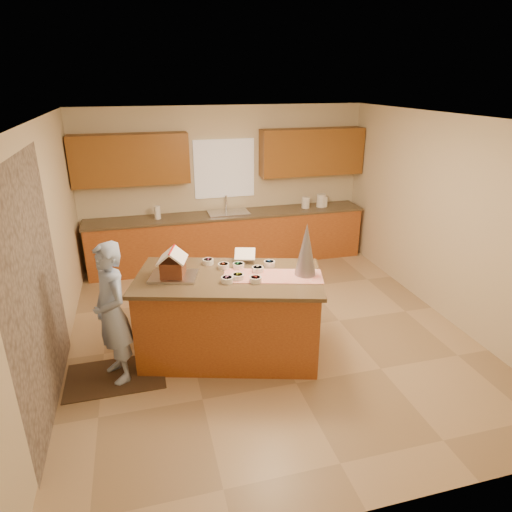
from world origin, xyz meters
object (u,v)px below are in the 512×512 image
object	(u,v)px
island_base	(230,317)
gingerbread_house	(173,265)
tinsel_tree	(306,250)
boy	(112,313)

from	to	relation	value
island_base	gingerbread_house	distance (m)	0.92
tinsel_tree	gingerbread_house	xyz separation A→B (m)	(-1.46, 0.31, -0.16)
island_base	gingerbread_house	world-z (taller)	gingerbread_house
boy	tinsel_tree	bearing A→B (deg)	65.30
island_base	boy	xyz separation A→B (m)	(-1.29, -0.13, 0.31)
gingerbread_house	boy	bearing A→B (deg)	-159.76
island_base	gingerbread_house	size ratio (longest dim) A/B	5.21
island_base	gingerbread_house	bearing A→B (deg)	-174.81
island_base	gingerbread_house	xyz separation A→B (m)	(-0.60, 0.12, 0.68)
island_base	boy	bearing A→B (deg)	-157.77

